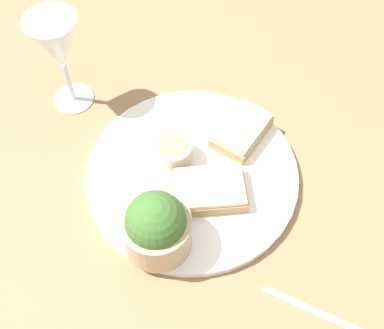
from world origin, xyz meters
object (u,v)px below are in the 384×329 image
at_px(wine_glass, 58,47).
at_px(cheese_toast_near, 209,190).
at_px(salad_bowl, 156,227).
at_px(cheese_toast_far, 241,130).
at_px(fork, 332,319).
at_px(sauce_ramekin, 173,151).

bearing_deg(wine_glass, cheese_toast_near, -58.67).
bearing_deg(salad_bowl, cheese_toast_far, 37.35).
distance_m(salad_bowl, cheese_toast_near, 0.10).
height_order(cheese_toast_near, fork, cheese_toast_near).
xyz_separation_m(sauce_ramekin, wine_glass, (-0.12, 0.17, 0.08)).
bearing_deg(wine_glass, salad_bowl, -78.11).
xyz_separation_m(salad_bowl, sauce_ramekin, (0.06, 0.12, -0.03)).
height_order(sauce_ramekin, fork, sauce_ramekin).
bearing_deg(fork, salad_bowl, 137.47).
bearing_deg(cheese_toast_near, sauce_ramekin, 112.04).
distance_m(sauce_ramekin, wine_glass, 0.22).
bearing_deg(wine_glass, cheese_toast_far, -35.51).
bearing_deg(cheese_toast_far, salad_bowl, -142.65).
height_order(cheese_toast_far, wine_glass, wine_glass).
bearing_deg(cheese_toast_near, fork, -66.79).
bearing_deg(sauce_ramekin, cheese_toast_near, -67.96).
bearing_deg(cheese_toast_far, sauce_ramekin, -175.68).
relative_size(cheese_toast_near, cheese_toast_far, 1.03).
xyz_separation_m(salad_bowl, cheese_toast_far, (0.17, 0.13, -0.03)).
xyz_separation_m(sauce_ramekin, cheese_toast_near, (0.03, -0.07, -0.01)).
height_order(salad_bowl, cheese_toast_far, salad_bowl).
height_order(cheese_toast_near, wine_glass, wine_glass).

